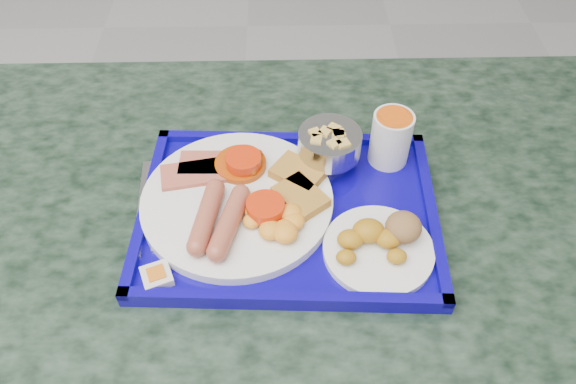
# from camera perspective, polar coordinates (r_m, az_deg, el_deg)

# --- Properties ---
(table) EXTENTS (1.26, 0.84, 0.79)m
(table) POSITION_cam_1_polar(r_m,az_deg,el_deg) (0.98, -0.29, -11.30)
(table) COLOR slate
(table) RESTS_ON floor
(tray) EXTENTS (0.44, 0.33, 0.03)m
(tray) POSITION_cam_1_polar(r_m,az_deg,el_deg) (0.82, -0.00, -2.14)
(tray) COLOR #0B0287
(tray) RESTS_ON table
(main_plate) EXTENTS (0.28, 0.28, 0.04)m
(main_plate) POSITION_cam_1_polar(r_m,az_deg,el_deg) (0.81, -4.61, -0.78)
(main_plate) COLOR white
(main_plate) RESTS_ON tray
(bread_plate) EXTENTS (0.15, 0.15, 0.05)m
(bread_plate) POSITION_cam_1_polar(r_m,az_deg,el_deg) (0.77, 9.44, -5.07)
(bread_plate) COLOR white
(bread_plate) RESTS_ON tray
(fruit_bowl) EXTENTS (0.10, 0.10, 0.07)m
(fruit_bowl) POSITION_cam_1_polar(r_m,az_deg,el_deg) (0.85, 4.25, 4.87)
(fruit_bowl) COLOR #AFAEB1
(fruit_bowl) RESTS_ON tray
(juice_cup) EXTENTS (0.06, 0.06, 0.09)m
(juice_cup) POSITION_cam_1_polar(r_m,az_deg,el_deg) (0.87, 10.42, 5.52)
(juice_cup) COLOR silver
(juice_cup) RESTS_ON tray
(spoon) EXTENTS (0.07, 0.19, 0.01)m
(spoon) POSITION_cam_1_polar(r_m,az_deg,el_deg) (0.87, -12.23, 1.35)
(spoon) COLOR #AFAEB1
(spoon) RESTS_ON tray
(knife) EXTENTS (0.02, 0.18, 0.00)m
(knife) POSITION_cam_1_polar(r_m,az_deg,el_deg) (0.84, -14.57, -1.45)
(knife) COLOR #AFAEB1
(knife) RESTS_ON tray
(jam_packet) EXTENTS (0.05, 0.05, 0.01)m
(jam_packet) POSITION_cam_1_polar(r_m,az_deg,el_deg) (0.76, -13.18, -8.33)
(jam_packet) COLOR silver
(jam_packet) RESTS_ON tray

